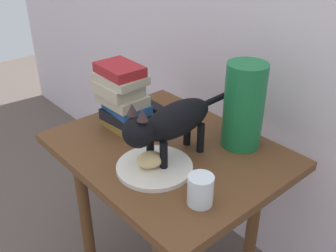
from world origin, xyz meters
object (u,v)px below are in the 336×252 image
object	(u,v)px
green_vase	(244,106)
candle_jar	(200,191)
plate	(155,167)
cat	(170,123)
side_table	(168,171)
tv_remote	(152,106)
book_stack	(122,97)
bread_roll	(150,160)

from	to	relation	value
green_vase	candle_jar	world-z (taller)	green_vase
plate	cat	distance (m)	0.14
side_table	cat	xyz separation A→B (m)	(0.06, -0.04, 0.23)
cat	tv_remote	world-z (taller)	cat
plate	cat	world-z (taller)	cat
book_stack	bread_roll	bearing A→B (deg)	-19.88
bread_roll	tv_remote	size ratio (longest dim) A/B	0.53
plate	green_vase	distance (m)	0.34
side_table	tv_remote	distance (m)	0.31
side_table	bread_roll	size ratio (longest dim) A/B	9.27
book_stack	tv_remote	bearing A→B (deg)	107.03
candle_jar	green_vase	bearing A→B (deg)	111.45
bread_roll	book_stack	world-z (taller)	book_stack
green_vase	candle_jar	bearing A→B (deg)	-68.55
cat	green_vase	distance (m)	0.25
candle_jar	cat	bearing A→B (deg)	159.87
book_stack	green_vase	bearing A→B (deg)	32.63
green_vase	candle_jar	size ratio (longest dim) A/B	3.32
side_table	tv_remote	size ratio (longest dim) A/B	4.94
bread_roll	cat	bearing A→B (deg)	92.82
plate	green_vase	world-z (taller)	green_vase
green_vase	side_table	bearing A→B (deg)	-126.00
cat	book_stack	xyz separation A→B (m)	(-0.27, 0.01, -0.01)
plate	book_stack	distance (m)	0.31
plate	bread_roll	distance (m)	0.04
bread_roll	candle_jar	bearing A→B (deg)	2.37
tv_remote	book_stack	bearing A→B (deg)	-72.05
cat	side_table	bearing A→B (deg)	144.17
candle_jar	bread_roll	bearing A→B (deg)	-177.63
side_table	bread_roll	distance (m)	0.19
green_vase	candle_jar	distance (m)	0.35
green_vase	bread_roll	bearing A→B (deg)	-103.61
bread_roll	candle_jar	world-z (taller)	candle_jar
cat	plate	bearing A→B (deg)	-84.33
plate	book_stack	bearing A→B (deg)	163.09
green_vase	tv_remote	world-z (taller)	green_vase
candle_jar	plate	bearing A→B (deg)	178.14
bread_roll	green_vase	size ratio (longest dim) A/B	0.28
side_table	tv_remote	xyz separation A→B (m)	(-0.26, 0.14, 0.10)
bread_roll	green_vase	xyz separation A→B (m)	(0.08, 0.32, 0.10)
side_table	green_vase	size ratio (longest dim) A/B	2.63
side_table	green_vase	world-z (taller)	green_vase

